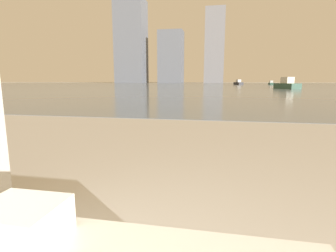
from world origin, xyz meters
name	(u,v)px	position (x,y,z in m)	size (l,w,h in m)	color
towel_stack	(21,223)	(-0.05, 0.83, 0.60)	(0.24, 0.21, 0.12)	white
harbor_water	(217,85)	(0.00, 62.00, 0.01)	(180.00, 110.00, 0.01)	slate
harbor_boat_0	(238,83)	(5.06, 68.16, 0.46)	(2.24, 3.58, 1.27)	#2D2D33
harbor_boat_1	(287,85)	(8.74, 35.32, 0.52)	(2.58, 4.08, 1.45)	#335647
harbor_boat_3	(271,83)	(12.63, 67.39, 0.36)	(0.96, 2.70, 1.01)	#335647
skyline_tower_0	(131,42)	(-39.55, 118.00, 18.20)	(12.98, 10.84, 36.39)	slate
skyline_tower_1	(171,57)	(-21.16, 118.00, 11.23)	(10.68, 8.31, 22.45)	slate
skyline_tower_2	(215,46)	(-2.16, 118.00, 15.39)	(8.14, 9.11, 30.79)	slate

